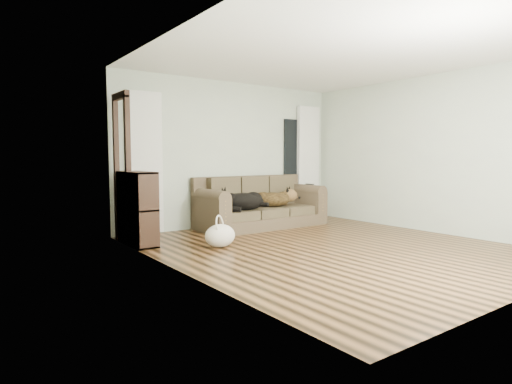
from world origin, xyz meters
TOP-DOWN VIEW (x-y plane):
  - floor at (0.00, 0.00)m, footprint 5.00×5.00m
  - ceiling at (0.00, 0.00)m, footprint 5.00×5.00m
  - wall_back at (0.00, 2.50)m, footprint 4.50×0.04m
  - wall_left at (-2.25, 0.00)m, footprint 0.04×5.00m
  - wall_right at (2.25, 0.00)m, footprint 0.04×5.00m
  - curtain_left at (-1.70, 2.42)m, footprint 0.55×0.08m
  - curtain_right at (1.80, 2.42)m, footprint 0.55×0.08m
  - window_pane at (1.45, 2.47)m, footprint 0.50×0.03m
  - door_casing at (-2.20, 2.05)m, footprint 0.07×0.60m
  - sofa at (0.28, 1.97)m, footprint 2.34×1.01m
  - dog_black_lab at (-0.25, 1.87)m, footprint 0.87×0.78m
  - dog_shepherd at (0.53, 1.94)m, footprint 0.81×0.77m
  - tv_remote at (1.34, 1.87)m, footprint 0.06×0.18m
  - tote_bag at (-1.24, 0.92)m, footprint 0.53×0.48m
  - bookshelf at (-2.09, 1.77)m, footprint 0.32×0.84m

SIDE VIEW (x-z plane):
  - floor at x=0.00m, z-range 0.00..0.00m
  - tote_bag at x=-1.24m, z-range 0.00..0.32m
  - sofa at x=0.28m, z-range -0.03..0.93m
  - dog_black_lab at x=-0.25m, z-range 0.33..0.63m
  - dog_shepherd at x=0.53m, z-range 0.34..0.64m
  - bookshelf at x=-2.09m, z-range -0.02..1.02m
  - tv_remote at x=1.34m, z-range 0.72..0.74m
  - door_casing at x=-2.20m, z-range 0.00..2.10m
  - curtain_left at x=-1.70m, z-range 0.02..2.27m
  - curtain_right at x=1.80m, z-range 0.02..2.27m
  - wall_back at x=0.00m, z-range 0.00..2.60m
  - wall_left at x=-2.25m, z-range 0.00..2.60m
  - wall_right at x=2.25m, z-range 0.00..2.60m
  - window_pane at x=1.45m, z-range 0.80..2.00m
  - ceiling at x=0.00m, z-range 2.60..2.60m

